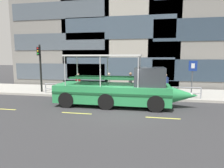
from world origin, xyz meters
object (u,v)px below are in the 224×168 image
parking_sign (192,73)px  pedestrian_near_bow (165,82)px  pedestrian_near_stern (78,81)px  duck_tour_boat (121,89)px  pedestrian_mid_right (109,81)px  traffic_light_pole (40,64)px  pedestrian_mid_left (130,81)px

parking_sign → pedestrian_near_bow: bearing=158.8°
parking_sign → pedestrian_near_stern: parking_sign is taller
duck_tour_boat → pedestrian_near_bow: duck_tour_boat is taller
parking_sign → pedestrian_mid_right: size_ratio=1.59×
parking_sign → traffic_light_pole: bearing=180.0°
pedestrian_near_bow → pedestrian_mid_right: pedestrian_mid_right is taller
traffic_light_pole → pedestrian_near_stern: (3.24, 0.49, -1.49)m
pedestrian_near_bow → pedestrian_mid_right: bearing=-176.8°
duck_tour_boat → pedestrian_near_bow: (3.15, 3.59, 0.12)m
parking_sign → pedestrian_near_bow: 2.18m
parking_sign → pedestrian_near_stern: (-9.22, 0.49, -0.89)m
traffic_light_pole → pedestrian_mid_left: (7.78, 0.53, -1.40)m
pedestrian_near_bow → pedestrian_near_stern: (-7.35, -0.24, -0.05)m
parking_sign → pedestrian_near_bow: size_ratio=1.61×
traffic_light_pole → parking_sign: traffic_light_pole is taller
traffic_light_pole → pedestrian_near_stern: 3.60m
traffic_light_pole → pedestrian_mid_left: 7.93m
traffic_light_pole → pedestrian_near_stern: traffic_light_pole is taller
pedestrian_near_stern → pedestrian_near_bow: bearing=1.8°
traffic_light_pole → parking_sign: bearing=-0.0°
duck_tour_boat → pedestrian_near_bow: 4.78m
traffic_light_pole → pedestrian_near_bow: 10.71m
duck_tour_boat → pedestrian_mid_left: duck_tour_boat is taller
pedestrian_mid_right → pedestrian_near_stern: 2.73m
traffic_light_pole → duck_tour_boat: size_ratio=0.44×
pedestrian_near_bow → pedestrian_mid_left: pedestrian_mid_left is taller
pedestrian_near_stern → pedestrian_mid_left: bearing=0.6°
pedestrian_mid_left → pedestrian_mid_right: 1.81m
parking_sign → pedestrian_mid_right: 6.56m
pedestrian_mid_right → pedestrian_near_bow: bearing=3.2°
duck_tour_boat → pedestrian_mid_left: (0.34, 3.41, 0.17)m
parking_sign → pedestrian_mid_left: 4.78m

